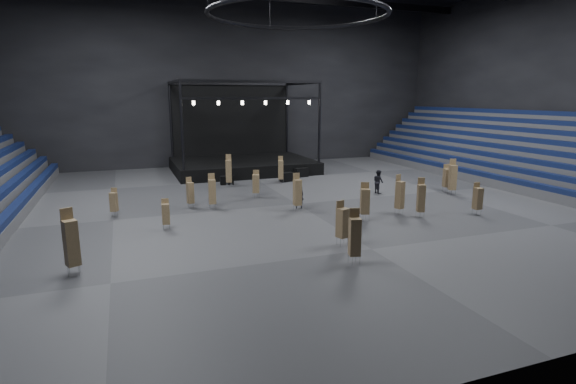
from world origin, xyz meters
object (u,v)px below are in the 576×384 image
object	(u,v)px
chair_stack_11	(229,170)
chair_stack_12	(478,198)
chair_stack_9	(453,177)
chair_stack_10	(447,177)
chair_stack_14	(71,242)
crew_member	(378,182)
chair_stack_6	(400,194)
chair_stack_15	(256,183)
chair_stack_16	(114,201)
flight_case_mid	(286,177)
chair_stack_8	(281,169)
chair_stack_2	(343,222)
chair_stack_7	(421,197)
chair_stack_4	(365,201)
flight_case_right	(301,172)
flight_case_left	(227,180)
chair_stack_3	(212,191)
chair_stack_0	(190,192)
man_center	(299,195)
chair_stack_13	(166,213)
stage	(241,157)
chair_stack_1	(355,236)

from	to	relation	value
chair_stack_11	chair_stack_12	size ratio (longest dim) A/B	1.29
chair_stack_9	chair_stack_10	bearing A→B (deg)	93.01
chair_stack_14	crew_member	size ratio (longest dim) A/B	1.58
chair_stack_6	chair_stack_15	size ratio (longest dim) A/B	1.23
chair_stack_9	chair_stack_11	size ratio (longest dim) A/B	1.03
chair_stack_16	crew_member	size ratio (longest dim) A/B	0.99
flight_case_mid	chair_stack_10	xyz separation A→B (m)	(10.66, -8.92, 0.82)
chair_stack_9	chair_stack_8	bearing A→B (deg)	160.29
chair_stack_14	crew_member	world-z (taller)	chair_stack_14
chair_stack_2	chair_stack_7	bearing A→B (deg)	7.34
flight_case_mid	chair_stack_9	distance (m)	14.38
flight_case_mid	chair_stack_4	bearing A→B (deg)	-89.64
flight_case_mid	chair_stack_10	world-z (taller)	chair_stack_10
flight_case_mid	chair_stack_16	distance (m)	16.56
flight_case_right	chair_stack_11	world-z (taller)	chair_stack_11
flight_case_right	flight_case_left	bearing A→B (deg)	-170.13
chair_stack_3	chair_stack_10	distance (m)	19.02
chair_stack_15	chair_stack_11	bearing A→B (deg)	122.73
chair_stack_0	crew_member	size ratio (longest dim) A/B	1.16
chair_stack_16	chair_stack_12	bearing A→B (deg)	3.94
chair_stack_4	chair_stack_16	xyz separation A→B (m)	(-14.79, 6.53, -0.29)
chair_stack_12	chair_stack_9	bearing A→B (deg)	66.41
chair_stack_15	man_center	bearing A→B (deg)	-44.56
chair_stack_2	chair_stack_12	distance (m)	11.43
flight_case_left	chair_stack_3	distance (m)	8.89
chair_stack_10	chair_stack_3	bearing A→B (deg)	-172.58
flight_case_right	chair_stack_6	xyz separation A→B (m)	(0.87, -15.30, 0.91)
flight_case_left	crew_member	size ratio (longest dim) A/B	0.61
crew_member	chair_stack_13	bearing A→B (deg)	103.93
chair_stack_0	chair_stack_10	distance (m)	20.46
crew_member	chair_stack_16	bearing A→B (deg)	89.70
stage	chair_stack_15	bearing A→B (deg)	-99.47
chair_stack_7	chair_stack_14	xyz separation A→B (m)	(-20.17, -2.78, 0.21)
flight_case_left	flight_case_mid	world-z (taller)	flight_case_mid
chair_stack_2	chair_stack_10	size ratio (longest dim) A/B	1.04
chair_stack_11	chair_stack_13	size ratio (longest dim) A/B	1.51
chair_stack_10	chair_stack_2	bearing A→B (deg)	-136.85
chair_stack_7	chair_stack_15	bearing A→B (deg)	154.33
chair_stack_0	chair_stack_6	xyz separation A→B (m)	(12.77, -6.47, 0.22)
flight_case_right	chair_stack_13	distance (m)	19.60
chair_stack_2	crew_member	distance (m)	13.74
chair_stack_1	man_center	world-z (taller)	chair_stack_1
chair_stack_7	chair_stack_8	bearing A→B (deg)	129.86
chair_stack_4	chair_stack_7	xyz separation A→B (m)	(3.78, -0.55, 0.03)
chair_stack_2	chair_stack_16	xyz separation A→B (m)	(-11.28, 10.35, -0.26)
flight_case_mid	chair_stack_0	size ratio (longest dim) A/B	0.57
chair_stack_14	chair_stack_8	bearing A→B (deg)	24.22
chair_stack_2	chair_stack_8	xyz separation A→B (m)	(2.70, 17.42, -0.01)
chair_stack_0	chair_stack_14	world-z (taller)	chair_stack_14
chair_stack_13	chair_stack_3	bearing A→B (deg)	51.99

